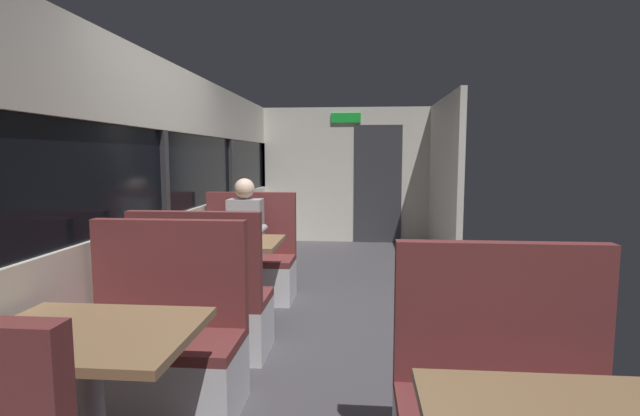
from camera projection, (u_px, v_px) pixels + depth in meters
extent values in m
cube|color=#423F44|center=(329.00, 329.00, 4.10)|extent=(3.30, 9.20, 0.02)
cube|color=beige|center=(166.00, 271.00, 4.17)|extent=(0.08, 8.40, 0.95)
cube|color=beige|center=(159.00, 94.00, 4.00)|extent=(0.08, 8.40, 0.60)
cube|color=black|center=(161.00, 174.00, 4.07)|extent=(0.03, 8.40, 0.75)
cube|color=#2D2D30|center=(164.00, 174.00, 4.07)|extent=(0.06, 0.08, 0.75)
cube|color=#2D2D30|center=(231.00, 168.00, 6.15)|extent=(0.06, 0.08, 0.75)
cube|color=#2D2D30|center=(264.00, 165.00, 8.23)|extent=(0.06, 0.08, 0.75)
cube|color=beige|center=(346.00, 175.00, 8.13)|extent=(2.90, 0.08, 2.30)
cube|color=#333338|center=(378.00, 184.00, 8.05)|extent=(0.80, 0.04, 2.00)
cube|color=green|center=(346.00, 118.00, 7.96)|extent=(0.50, 0.03, 0.16)
cube|color=beige|center=(444.00, 179.00, 6.82)|extent=(0.08, 2.40, 2.30)
cylinder|color=#9E9EA3|center=(94.00, 416.00, 2.06)|extent=(0.10, 0.10, 0.70)
cube|color=olive|center=(89.00, 335.00, 2.02)|extent=(0.90, 0.70, 0.04)
cube|color=silver|center=(159.00, 379.00, 2.73)|extent=(0.95, 0.50, 0.39)
cube|color=brown|center=(157.00, 342.00, 2.71)|extent=(0.95, 0.50, 0.06)
cube|color=brown|center=(170.00, 272.00, 2.88)|extent=(0.95, 0.08, 0.65)
cylinder|color=#9E9EA3|center=(230.00, 284.00, 4.21)|extent=(0.10, 0.10, 0.70)
cube|color=olive|center=(229.00, 243.00, 4.17)|extent=(0.90, 0.70, 0.04)
cube|color=silver|center=(206.00, 327.00, 3.57)|extent=(0.95, 0.50, 0.39)
cube|color=brown|center=(206.00, 298.00, 3.55)|extent=(0.95, 0.50, 0.06)
cube|color=brown|center=(194.00, 257.00, 3.30)|extent=(0.95, 0.08, 0.65)
cube|color=silver|center=(248.00, 281.00, 4.88)|extent=(0.95, 0.50, 0.39)
cube|color=brown|center=(247.00, 260.00, 4.85)|extent=(0.95, 0.50, 0.06)
cube|color=brown|center=(252.00, 223.00, 5.02)|extent=(0.95, 0.08, 0.65)
cube|color=brown|center=(512.00, 413.00, 1.96)|extent=(0.95, 0.50, 0.06)
cube|color=brown|center=(501.00, 313.00, 2.13)|extent=(0.95, 0.08, 0.65)
cube|color=#26262D|center=(248.00, 278.00, 4.88)|extent=(0.30, 0.36, 0.45)
cube|color=#99999E|center=(246.00, 229.00, 4.77)|extent=(0.34, 0.22, 0.60)
sphere|color=beige|center=(244.00, 188.00, 4.70)|extent=(0.20, 0.20, 0.20)
cylinder|color=#99999E|center=(221.00, 229.00, 4.61)|extent=(0.07, 0.28, 0.07)
cylinder|color=#99999E|center=(261.00, 230.00, 4.57)|extent=(0.07, 0.28, 0.07)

